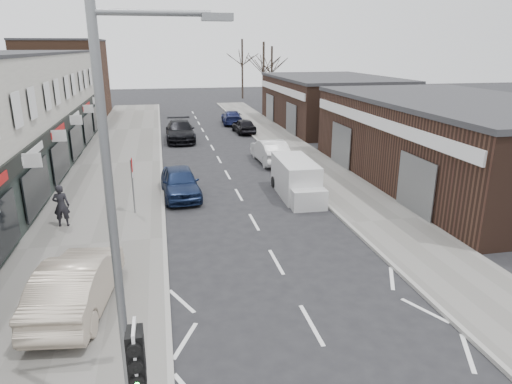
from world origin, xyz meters
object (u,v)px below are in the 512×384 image
parked_car_left_b (180,131)px  parked_car_right_a (270,151)px  parked_car_right_c (232,117)px  parked_car_right_b (244,126)px  white_van (296,179)px  parked_car_left_a (180,182)px  warning_sign (132,169)px  traffic_light (138,369)px  pedestrian (61,206)px  street_lamp (123,217)px  sedan_on_pavement (77,283)px

parked_car_left_b → parked_car_right_a: parked_car_left_b is taller
parked_car_right_c → parked_car_right_b: bearing=97.1°
white_van → parked_car_left_a: (-5.89, 1.09, -0.12)m
warning_sign → parked_car_left_a: (2.16, 2.36, -1.43)m
traffic_light → white_van: bearing=64.5°
parked_car_right_b → parked_car_right_c: (-0.27, 5.28, 0.02)m
pedestrian → parked_car_right_a: (11.37, 9.56, -0.25)m
parked_car_right_a → parked_car_right_c: size_ratio=1.02×
parked_car_left_a → parked_car_right_c: parked_car_left_a is taller
parked_car_right_b → parked_car_right_c: parked_car_right_c is taller
street_lamp → parked_car_right_a: street_lamp is taller
sedan_on_pavement → parked_car_right_c: sedan_on_pavement is taller
parked_car_left_a → parked_car_right_b: (6.49, 17.22, -0.11)m
pedestrian → parked_car_right_b: bearing=-119.5°
parked_car_right_a → parked_car_right_c: bearing=-92.1°
white_van → parked_car_left_a: bearing=171.4°
traffic_light → street_lamp: (-0.13, 1.22, 2.20)m
warning_sign → sedan_on_pavement: 8.15m
warning_sign → white_van: size_ratio=0.55×
pedestrian → parked_car_left_a: 6.15m
street_lamp → parked_car_right_b: size_ratio=2.07×
traffic_light → parked_car_left_a: (1.41, 16.37, -1.65)m
sedan_on_pavement → parked_car_right_b: (9.93, 27.52, -0.26)m
pedestrian → parked_car_left_b: (5.85, 18.29, -0.21)m
traffic_light → warning_sign: bearing=93.1°
white_van → parked_car_left_b: size_ratio=0.86×
sedan_on_pavement → parked_car_left_b: 25.53m
white_van → pedestrian: pedestrian is taller
parked_car_right_a → parked_car_left_b: bearing=-59.9°
traffic_light → parked_car_right_a: bearing=71.2°
white_van → parked_car_left_b: 16.79m
parked_car_left_b → parked_car_right_a: size_ratio=1.19×
pedestrian → parked_car_left_a: pedestrian is taller
parked_car_right_a → street_lamp: bearing=67.7°
street_lamp → parked_car_right_a: 23.01m
parked_car_left_b → traffic_light: bearing=-93.5°
parked_car_left_a → parked_car_left_b: bearing=83.5°
parked_car_right_c → street_lamp: bearing=82.6°
parked_car_left_a → parked_car_right_c: size_ratio=0.97×
parked_car_right_b → warning_sign: bearing=62.1°
parked_car_left_a → parked_car_right_a: size_ratio=0.95×
warning_sign → parked_car_left_a: warning_sign is taller
street_lamp → parked_car_right_c: 38.65m
pedestrian → parked_car_left_b: 19.20m
street_lamp → parked_car_left_a: size_ratio=1.77×
sedan_on_pavement → parked_car_left_a: bearing=-101.0°
street_lamp → white_van: street_lamp is taller
street_lamp → white_van: size_ratio=1.64×
white_van → parked_car_left_b: white_van is taller
parked_car_right_b → sedan_on_pavement: bearing=66.1°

